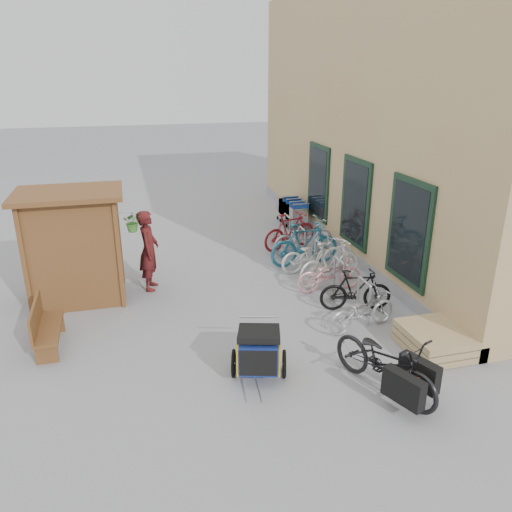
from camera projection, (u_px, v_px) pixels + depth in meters
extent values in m
plane|color=gray|center=(251.00, 334.00, 9.45)|extent=(80.00, 80.00, 0.00)
cube|color=tan|center=(436.00, 116.00, 13.87)|extent=(6.00, 13.00, 7.00)
cube|color=gray|center=(333.00, 239.00, 14.34)|extent=(0.18, 13.00, 0.30)
cube|color=black|center=(409.00, 232.00, 10.18)|extent=(0.06, 1.50, 2.20)
cube|color=black|center=(408.00, 232.00, 10.18)|extent=(0.02, 1.25, 1.95)
cube|color=black|center=(355.00, 203.00, 12.45)|extent=(0.06, 1.50, 2.20)
cube|color=black|center=(354.00, 203.00, 12.44)|extent=(0.02, 1.25, 1.95)
cube|color=black|center=(318.00, 182.00, 14.71)|extent=(0.06, 1.50, 2.20)
cube|color=black|center=(317.00, 182.00, 14.70)|extent=(0.02, 1.25, 1.95)
cube|color=brown|center=(24.00, 264.00, 9.74)|extent=(0.09, 0.09, 2.30)
cube|color=brown|center=(119.00, 256.00, 10.17)|extent=(0.09, 0.09, 2.30)
cube|color=brown|center=(34.00, 243.00, 10.92)|extent=(0.09, 0.09, 2.30)
cube|color=brown|center=(119.00, 236.00, 11.35)|extent=(0.09, 0.09, 2.30)
cube|color=brown|center=(31.00, 253.00, 10.34)|extent=(0.05, 1.30, 2.30)
cube|color=brown|center=(73.00, 259.00, 9.98)|extent=(1.80, 0.05, 2.30)
cube|color=brown|center=(77.00, 240.00, 11.11)|extent=(1.80, 0.05, 2.30)
cube|color=brown|center=(68.00, 194.00, 10.13)|extent=(2.15, 1.65, 0.10)
cube|color=brown|center=(67.00, 261.00, 10.59)|extent=(1.30, 1.15, 0.04)
cube|color=brown|center=(63.00, 234.00, 10.38)|extent=(1.30, 1.15, 0.04)
cylinder|color=#A5A8AD|center=(124.00, 212.00, 9.90)|extent=(0.36, 0.02, 0.02)
imported|color=#397127|center=(133.00, 222.00, 10.01)|extent=(0.38, 0.33, 0.42)
cylinder|color=#A5A8AD|center=(369.00, 306.00, 9.64)|extent=(0.05, 0.05, 0.84)
cylinder|color=#A5A8AD|center=(358.00, 296.00, 10.09)|extent=(0.05, 0.05, 0.84)
cylinder|color=#A5A8AD|center=(365.00, 281.00, 9.71)|extent=(0.05, 0.50, 0.05)
cylinder|color=#A5A8AD|center=(343.00, 282.00, 10.72)|extent=(0.05, 0.05, 0.84)
cylinder|color=#A5A8AD|center=(334.00, 274.00, 11.17)|extent=(0.05, 0.05, 0.84)
cylinder|color=#A5A8AD|center=(340.00, 260.00, 10.80)|extent=(0.05, 0.50, 0.05)
cylinder|color=#A5A8AD|center=(322.00, 263.00, 11.81)|extent=(0.05, 0.05, 0.84)
cylinder|color=#A5A8AD|center=(315.00, 256.00, 12.26)|extent=(0.05, 0.05, 0.84)
cylinder|color=#A5A8AD|center=(319.00, 243.00, 11.89)|extent=(0.05, 0.50, 0.05)
cylinder|color=#A5A8AD|center=(305.00, 247.00, 12.90)|extent=(0.05, 0.05, 0.84)
cylinder|color=#A5A8AD|center=(298.00, 241.00, 13.35)|extent=(0.05, 0.05, 0.84)
cylinder|color=#A5A8AD|center=(302.00, 228.00, 12.97)|extent=(0.05, 0.50, 0.05)
cylinder|color=#A5A8AD|center=(290.00, 233.00, 13.98)|extent=(0.05, 0.05, 0.84)
cylinder|color=#A5A8AD|center=(285.00, 228.00, 14.43)|extent=(0.05, 0.05, 0.84)
cylinder|color=#A5A8AD|center=(288.00, 216.00, 14.06)|extent=(0.05, 0.50, 0.05)
cube|color=tan|center=(433.00, 347.00, 8.88)|extent=(1.00, 1.20, 0.12)
cube|color=tan|center=(434.00, 340.00, 8.84)|extent=(1.00, 1.20, 0.12)
cube|color=tan|center=(435.00, 333.00, 8.79)|extent=(1.00, 1.20, 0.12)
cube|color=brown|center=(49.00, 328.00, 8.89)|extent=(0.44, 1.38, 0.06)
cube|color=brown|center=(36.00, 316.00, 8.76)|extent=(0.07, 1.38, 0.46)
cube|color=brown|center=(47.00, 354.00, 8.47)|extent=(0.37, 0.06, 0.37)
cube|color=brown|center=(54.00, 324.00, 9.46)|extent=(0.37, 0.06, 0.37)
cube|color=silver|center=(296.00, 213.00, 15.45)|extent=(0.50, 0.78, 0.48)
cube|color=#173E98|center=(301.00, 206.00, 14.99)|extent=(0.50, 0.04, 0.16)
cylinder|color=silver|center=(301.00, 204.00, 14.94)|extent=(0.53, 0.03, 0.03)
cylinder|color=black|center=(293.00, 232.00, 15.29)|extent=(0.04, 0.11, 0.11)
cube|color=silver|center=(293.00, 210.00, 15.75)|extent=(0.50, 0.78, 0.48)
cube|color=#173E98|center=(297.00, 203.00, 15.28)|extent=(0.50, 0.04, 0.16)
cylinder|color=silver|center=(298.00, 202.00, 15.23)|extent=(0.53, 0.03, 0.03)
cylinder|color=black|center=(290.00, 229.00, 15.58)|extent=(0.04, 0.11, 0.11)
cube|color=silver|center=(290.00, 208.00, 16.04)|extent=(0.50, 0.78, 0.48)
cube|color=#173E98|center=(294.00, 201.00, 15.57)|extent=(0.50, 0.04, 0.16)
cylinder|color=silver|center=(294.00, 199.00, 15.52)|extent=(0.53, 0.03, 0.03)
cylinder|color=black|center=(286.00, 226.00, 15.87)|extent=(0.04, 0.11, 0.11)
cube|color=silver|center=(287.00, 205.00, 16.33)|extent=(0.50, 0.78, 0.48)
cube|color=#173E98|center=(291.00, 199.00, 15.86)|extent=(0.50, 0.04, 0.16)
cylinder|color=silver|center=(291.00, 197.00, 15.81)|extent=(0.53, 0.03, 0.03)
cylinder|color=black|center=(283.00, 223.00, 16.16)|extent=(0.04, 0.11, 0.11)
cube|color=navy|center=(259.00, 350.00, 8.03)|extent=(0.81, 0.95, 0.47)
cube|color=#BF9316|center=(239.00, 350.00, 8.04)|extent=(0.25, 0.78, 0.47)
cube|color=#BF9316|center=(279.00, 351.00, 8.03)|extent=(0.25, 0.78, 0.47)
cube|color=black|center=(258.00, 363.00, 7.63)|extent=(0.56, 0.19, 0.43)
cube|color=black|center=(259.00, 333.00, 7.98)|extent=(0.86, 0.93, 0.23)
torus|color=black|center=(234.00, 363.00, 8.13)|extent=(0.18, 0.47, 0.47)
torus|color=black|center=(284.00, 364.00, 8.11)|extent=(0.18, 0.47, 0.47)
cylinder|color=#B7B7BC|center=(258.00, 389.00, 7.48)|extent=(0.22, 0.67, 0.03)
cylinder|color=#B7B7BC|center=(259.00, 317.00, 8.32)|extent=(0.63, 0.21, 0.03)
imported|color=black|center=(385.00, 362.00, 7.63)|extent=(1.36, 2.07, 1.03)
cube|color=black|center=(403.00, 388.00, 7.10)|extent=(0.41, 0.67, 0.45)
cube|color=black|center=(419.00, 373.00, 7.46)|extent=(0.41, 0.67, 0.45)
cube|color=#CF5E13|center=(412.00, 377.00, 7.26)|extent=(0.18, 0.21, 0.12)
imported|color=maroon|center=(149.00, 250.00, 11.15)|extent=(0.57, 0.75, 1.84)
imported|color=#A3A3A7|center=(362.00, 310.00, 9.52)|extent=(1.60, 0.87, 0.80)
imported|color=black|center=(356.00, 290.00, 10.28)|extent=(1.55, 0.72, 0.90)
imported|color=pink|center=(329.00, 274.00, 11.21)|extent=(1.54, 0.56, 0.80)
imported|color=white|center=(330.00, 262.00, 11.54)|extent=(1.83, 0.98, 1.06)
imported|color=white|center=(313.00, 254.00, 12.30)|extent=(1.72, 0.72, 0.88)
imported|color=#216884|center=(305.00, 244.00, 12.65)|extent=(1.90, 0.69, 1.12)
imported|color=#A3A3A7|center=(303.00, 237.00, 13.47)|extent=(1.92, 0.99, 0.96)
imported|color=maroon|center=(290.00, 231.00, 13.82)|extent=(1.80, 1.02, 1.04)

